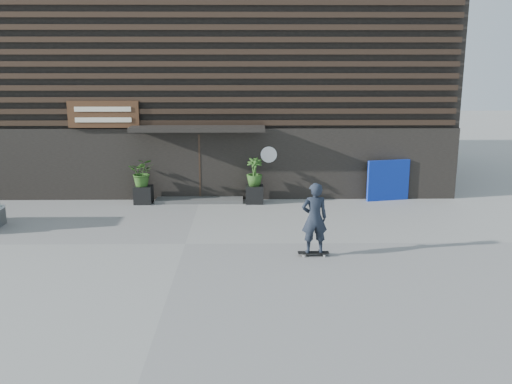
{
  "coord_description": "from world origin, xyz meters",
  "views": [
    {
      "loc": [
        1.69,
        -14.3,
        4.8
      ],
      "look_at": [
        1.91,
        1.35,
        1.1
      ],
      "focal_mm": 39.38,
      "sensor_mm": 36.0,
      "label": 1
    }
  ],
  "objects_px": {
    "planter_pot_right": "(254,194)",
    "blue_tarp": "(388,180)",
    "planter_pot_left": "(144,195)",
    "skateboarder": "(314,218)"
  },
  "relations": [
    {
      "from": "blue_tarp",
      "to": "skateboarder",
      "type": "distance_m",
      "value": 6.55
    },
    {
      "from": "planter_pot_left",
      "to": "blue_tarp",
      "type": "xyz_separation_m",
      "value": [
        8.46,
        0.3,
        0.41
      ]
    },
    {
      "from": "planter_pot_right",
      "to": "blue_tarp",
      "type": "xyz_separation_m",
      "value": [
        4.66,
        0.3,
        0.41
      ]
    },
    {
      "from": "skateboarder",
      "to": "blue_tarp",
      "type": "bearing_deg",
      "value": 60.36
    },
    {
      "from": "planter_pot_left",
      "to": "planter_pot_right",
      "type": "height_order",
      "value": "same"
    },
    {
      "from": "planter_pot_right",
      "to": "skateboarder",
      "type": "relative_size",
      "value": 0.32
    },
    {
      "from": "planter_pot_right",
      "to": "blue_tarp",
      "type": "relative_size",
      "value": 0.4
    },
    {
      "from": "blue_tarp",
      "to": "skateboarder",
      "type": "relative_size",
      "value": 0.81
    },
    {
      "from": "planter_pot_left",
      "to": "skateboarder",
      "type": "distance_m",
      "value": 7.53
    },
    {
      "from": "planter_pot_right",
      "to": "blue_tarp",
      "type": "bearing_deg",
      "value": 3.69
    }
  ]
}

